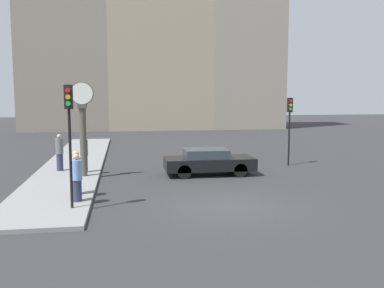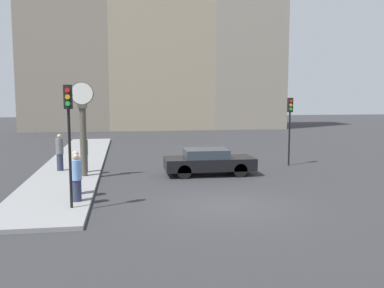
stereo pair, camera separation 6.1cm
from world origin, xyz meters
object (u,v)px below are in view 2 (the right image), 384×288
at_px(pedestrian_blue_stripe, 76,178).
at_px(pedestrian_grey_jacket, 60,152).
at_px(traffic_light_far, 290,117).
at_px(street_clock, 83,128).
at_px(pedestrian_green_hoodie, 84,154).
at_px(sedan_car, 209,161).
at_px(traffic_light_near, 69,121).
at_px(pedestrian_tan_coat, 76,173).

relative_size(pedestrian_blue_stripe, pedestrian_grey_jacket, 0.93).
height_order(traffic_light_far, pedestrian_grey_jacket, traffic_light_far).
distance_m(street_clock, pedestrian_green_hoodie, 1.58).
xyz_separation_m(sedan_car, traffic_light_near, (-5.63, -5.61, 2.32)).
xyz_separation_m(traffic_light_far, pedestrian_blue_stripe, (-10.33, -6.70, -1.64)).
xyz_separation_m(pedestrian_blue_stripe, pedestrian_tan_coat, (-0.13, 1.08, -0.03)).
bearing_deg(traffic_light_near, traffic_light_far, 36.04).
bearing_deg(sedan_car, pedestrian_blue_stripe, -139.55).
bearing_deg(pedestrian_grey_jacket, pedestrian_blue_stripe, -76.95).
height_order(street_clock, pedestrian_tan_coat, street_clock).
bearing_deg(traffic_light_near, pedestrian_blue_stripe, 85.14).
relative_size(sedan_car, pedestrian_tan_coat, 2.61).
bearing_deg(pedestrian_blue_stripe, traffic_light_far, 32.98).
xyz_separation_m(sedan_car, pedestrian_green_hoodie, (-5.79, 0.88, 0.38)).
height_order(sedan_car, traffic_light_near, traffic_light_near).
relative_size(traffic_light_far, pedestrian_green_hoodie, 2.06).
xyz_separation_m(traffic_light_near, street_clock, (-0.11, 5.55, -0.67)).
height_order(pedestrian_green_hoodie, pedestrian_blue_stripe, pedestrian_green_hoodie).
distance_m(sedan_car, street_clock, 5.97).
bearing_deg(pedestrian_tan_coat, pedestrian_blue_stripe, -83.37).
height_order(traffic_light_near, street_clock, street_clock).
bearing_deg(street_clock, traffic_light_near, -88.92).
distance_m(sedan_car, pedestrian_tan_coat, 6.77).
bearing_deg(pedestrian_blue_stripe, street_clock, 92.18).
bearing_deg(pedestrian_green_hoodie, street_clock, -86.84).
relative_size(sedan_car, pedestrian_grey_jacket, 2.38).
distance_m(traffic_light_near, pedestrian_blue_stripe, 2.20).
bearing_deg(street_clock, sedan_car, 0.55).
xyz_separation_m(sedan_car, traffic_light_far, (4.77, 1.96, 1.95)).
relative_size(traffic_light_near, pedestrian_grey_jacket, 2.25).
relative_size(traffic_light_near, pedestrian_tan_coat, 2.46).
height_order(pedestrian_blue_stripe, pedestrian_grey_jacket, pedestrian_grey_jacket).
xyz_separation_m(traffic_light_far, street_clock, (-10.51, -2.02, -0.30)).
relative_size(pedestrian_grey_jacket, pedestrian_tan_coat, 1.10).
xyz_separation_m(pedestrian_green_hoodie, pedestrian_blue_stripe, (0.23, -5.62, -0.07)).
bearing_deg(pedestrian_blue_stripe, sedan_car, 40.45).
relative_size(pedestrian_green_hoodie, pedestrian_tan_coat, 1.09).
xyz_separation_m(traffic_light_near, pedestrian_green_hoodie, (-0.16, 6.49, -1.95)).
height_order(pedestrian_blue_stripe, pedestrian_tan_coat, pedestrian_blue_stripe).
bearing_deg(pedestrian_grey_jacket, street_clock, -50.67).
distance_m(traffic_light_near, pedestrian_tan_coat, 2.82).
relative_size(traffic_light_near, pedestrian_green_hoodie, 2.26).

